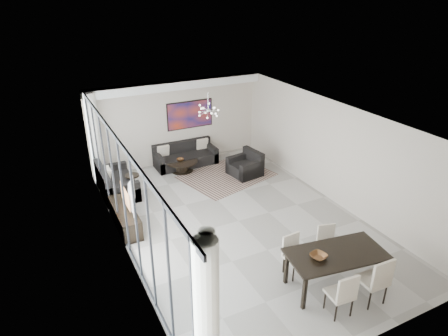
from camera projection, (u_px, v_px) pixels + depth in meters
room_shell at (255, 169)px, 10.27m from camera, size 6.00×9.00×2.90m
window_wall at (127, 196)px, 8.90m from camera, size 0.37×8.95×2.90m
soffit at (177, 85)px, 13.00m from camera, size 5.98×0.40×0.26m
painting at (190, 115)px, 13.82m from camera, size 1.68×0.04×0.98m
chandelier at (208, 111)px, 11.85m from camera, size 0.66×0.66×0.71m
rug at (227, 176)px, 13.19m from camera, size 3.20×2.74×0.01m
coffee_table at (182, 165)px, 13.46m from camera, size 1.07×1.07×0.37m
bowl_coffee at (180, 160)px, 13.36m from camera, size 0.26×0.26×0.08m
sofa_main at (185, 158)px, 13.91m from camera, size 2.14×0.88×0.78m
loveseat at (116, 184)px, 11.99m from camera, size 0.98×1.74×0.87m
armchair at (246, 167)px, 13.18m from camera, size 1.03×1.07×0.80m
side_table at (133, 180)px, 12.01m from camera, size 0.42×0.42×0.58m
tv_console at (125, 218)px, 10.34m from camera, size 0.48×1.72×0.54m
television at (129, 196)px, 10.16m from camera, size 0.41×1.10×0.63m
dining_table at (336, 256)px, 8.08m from camera, size 2.14×1.31×0.84m
dining_chair_sw at (343, 293)px, 7.41m from camera, size 0.49×0.49×0.98m
dining_chair_se at (377, 278)px, 7.66m from camera, size 0.52×0.52×1.09m
dining_chair_nw at (293, 252)px, 8.58m from camera, size 0.45×0.45×0.93m
dining_chair_ne at (327, 241)px, 8.97m from camera, size 0.50×0.50×0.89m
bowl_dining at (318, 256)px, 7.89m from camera, size 0.40×0.40×0.08m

